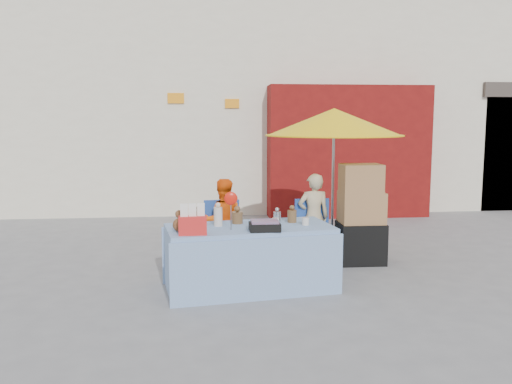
{
  "coord_description": "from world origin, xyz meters",
  "views": [
    {
      "loc": [
        -0.72,
        -6.34,
        1.94
      ],
      "look_at": [
        -0.02,
        0.6,
        1.0
      ],
      "focal_mm": 38.0,
      "sensor_mm": 36.0,
      "label": 1
    }
  ],
  "objects": [
    {
      "name": "vendor_beige",
      "position": [
        0.81,
        0.88,
        0.6
      ],
      "size": [
        0.45,
        0.31,
        1.21
      ],
      "primitive_type": "imported",
      "rotation": [
        0.0,
        0.0,
        3.2
      ],
      "color": "#C1B189",
      "rests_on": "ground"
    },
    {
      "name": "backdrop",
      "position": [
        0.52,
        7.52,
        3.1
      ],
      "size": [
        14.0,
        8.0,
        7.8
      ],
      "color": "silver",
      "rests_on": "ground"
    },
    {
      "name": "market_table",
      "position": [
        -0.19,
        -0.33,
        0.38
      ],
      "size": [
        2.02,
        1.17,
        1.16
      ],
      "rotation": [
        0.0,
        0.0,
        0.15
      ],
      "color": "#83AAD2",
      "rests_on": "ground"
    },
    {
      "name": "tarp_bundle",
      "position": [
        -0.75,
        -0.35,
        0.14
      ],
      "size": [
        0.66,
        0.55,
        0.27
      ],
      "primitive_type": "ellipsoid",
      "rotation": [
        0.0,
        0.0,
        -0.11
      ],
      "color": "gold",
      "rests_on": "ground"
    },
    {
      "name": "chair_right",
      "position": [
        0.81,
        0.74,
        0.26
      ],
      "size": [
        0.5,
        0.5,
        0.85
      ],
      "rotation": [
        0.0,
        0.0,
        0.05
      ],
      "color": "#22469C",
      "rests_on": "ground"
    },
    {
      "name": "box_stack",
      "position": [
        1.42,
        0.67,
        0.62
      ],
      "size": [
        0.61,
        0.5,
        1.35
      ],
      "rotation": [
        0.0,
        0.0,
        -0.01
      ],
      "color": "black",
      "rests_on": "ground"
    },
    {
      "name": "umbrella",
      "position": [
        1.11,
        1.03,
        1.89
      ],
      "size": [
        1.9,
        1.9,
        2.09
      ],
      "color": "gray",
      "rests_on": "ground"
    },
    {
      "name": "vendor_orange",
      "position": [
        -0.44,
        0.88,
        0.57
      ],
      "size": [
        0.58,
        0.46,
        1.15
      ],
      "primitive_type": "imported",
      "rotation": [
        0.0,
        0.0,
        3.2
      ],
      "color": "#FF5D0D",
      "rests_on": "ground"
    },
    {
      "name": "chair_left",
      "position": [
        -0.44,
        0.74,
        0.26
      ],
      "size": [
        0.5,
        0.5,
        0.85
      ],
      "rotation": [
        0.0,
        0.0,
        0.05
      ],
      "color": "#22469C",
      "rests_on": "ground"
    },
    {
      "name": "ground",
      "position": [
        0.0,
        0.0,
        0.0
      ],
      "size": [
        80.0,
        80.0,
        0.0
      ],
      "primitive_type": "plane",
      "color": "slate",
      "rests_on": "ground"
    }
  ]
}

